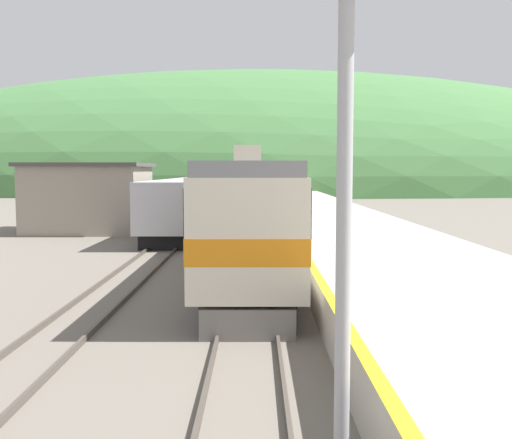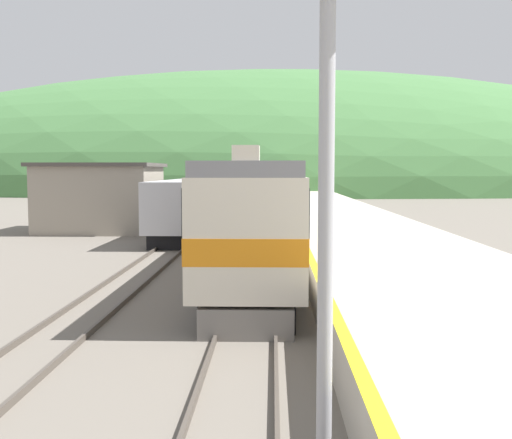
# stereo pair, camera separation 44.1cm
# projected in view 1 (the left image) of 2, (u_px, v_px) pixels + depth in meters

# --- Properties ---
(track_main) EXTENTS (1.52, 180.00, 0.16)m
(track_main) POSITION_uv_depth(u_px,v_px,m) (257.00, 204.00, 72.15)
(track_main) COLOR #4C443D
(track_main) RESTS_ON ground
(track_siding) EXTENTS (1.52, 180.00, 0.16)m
(track_siding) POSITION_uv_depth(u_px,v_px,m) (219.00, 204.00, 72.18)
(track_siding) COLOR #4C443D
(track_siding) RESTS_ON ground
(platform) EXTENTS (7.19, 140.00, 1.15)m
(platform) POSITION_uv_depth(u_px,v_px,m) (318.00, 211.00, 52.16)
(platform) COLOR #BCB5A5
(platform) RESTS_ON ground
(distant_hills) EXTENTS (191.82, 86.32, 49.05)m
(distant_hills) POSITION_uv_depth(u_px,v_px,m) (258.00, 190.00, 128.49)
(distant_hills) COLOR #477A42
(distant_hills) RESTS_ON ground
(station_shed) EXTENTS (7.73, 7.20, 4.56)m
(station_shed) POSITION_uv_depth(u_px,v_px,m) (93.00, 197.00, 39.90)
(station_shed) COLOR gray
(station_shed) RESTS_ON ground
(express_train_lead_car) EXTENTS (3.01, 19.47, 4.65)m
(express_train_lead_car) POSITION_uv_depth(u_px,v_px,m) (254.00, 214.00, 23.46)
(express_train_lead_car) COLOR black
(express_train_lead_car) RESTS_ON ground
(carriage_second) EXTENTS (3.00, 22.42, 4.29)m
(carriage_second) POSITION_uv_depth(u_px,v_px,m) (256.00, 193.00, 45.44)
(carriage_second) COLOR black
(carriage_second) RESTS_ON ground
(carriage_third) EXTENTS (3.00, 22.42, 4.29)m
(carriage_third) POSITION_uv_depth(u_px,v_px,m) (257.00, 186.00, 68.66)
(carriage_third) COLOR black
(carriage_third) RESTS_ON ground
(carriage_fourth) EXTENTS (3.00, 22.42, 4.29)m
(carriage_fourth) POSITION_uv_depth(u_px,v_px,m) (258.00, 182.00, 91.88)
(carriage_fourth) COLOR black
(carriage_fourth) RESTS_ON ground
(carriage_fifth) EXTENTS (3.00, 22.42, 4.29)m
(carriage_fifth) POSITION_uv_depth(u_px,v_px,m) (258.00, 180.00, 115.10)
(carriage_fifth) COLOR black
(carriage_fifth) RESTS_ON ground
(siding_train) EXTENTS (2.90, 32.14, 3.48)m
(siding_train) POSITION_uv_depth(u_px,v_px,m) (196.00, 200.00, 45.64)
(siding_train) COLOR black
(siding_train) RESTS_ON ground
(signal_mast_main) EXTENTS (2.20, 0.42, 8.36)m
(signal_mast_main) POSITION_uv_depth(u_px,v_px,m) (349.00, 53.00, 7.30)
(signal_mast_main) COLOR #9E9EA3
(signal_mast_main) RESTS_ON ground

